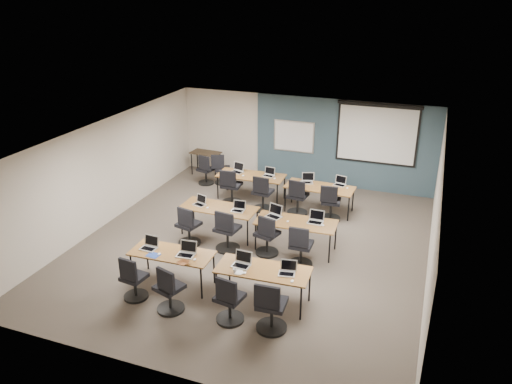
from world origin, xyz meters
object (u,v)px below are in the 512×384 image
at_px(task_chair_8, 231,189).
at_px(spare_chair_a, 221,171).
at_px(task_chair_10, 297,200).
at_px(laptop_11, 340,183).
at_px(laptop_6, 274,214).
at_px(laptop_9, 269,174).
at_px(training_table_mid_right, 296,223).
at_px(task_chair_2, 229,303).
at_px(task_chair_0, 133,282).
at_px(task_chair_4, 188,229).
at_px(whiteboard, 294,137).
at_px(task_chair_3, 271,310).
at_px(utility_table, 206,155).
at_px(training_table_mid_left, 219,209).
at_px(task_chair_6, 267,238).
at_px(task_chair_7, 300,249).
at_px(training_table_front_left, 172,255).
at_px(task_chair_11, 330,205).
at_px(spare_chair_b, 205,172).
at_px(task_chair_5, 227,234).
at_px(laptop_0, 150,245).
at_px(task_chair_1, 169,293).
at_px(laptop_2, 242,262).
at_px(laptop_10, 307,180).
at_px(laptop_1, 187,252).
at_px(training_table_front_right, 263,271).
at_px(laptop_5, 238,208).
at_px(laptop_7, 316,219).
at_px(laptop_4, 200,202).
at_px(training_table_back_right, 320,188).
at_px(laptop_3, 287,270).
at_px(laptop_8, 238,170).
at_px(training_table_back_left, 251,176).
at_px(projector_screen, 377,131).
at_px(task_chair_9, 262,196).

bearing_deg(task_chair_8, spare_chair_a, 120.50).
distance_m(task_chair_10, laptop_11, 1.28).
distance_m(laptop_6, laptop_9, 2.68).
height_order(training_table_mid_right, task_chair_2, task_chair_2).
xyz_separation_m(task_chair_0, task_chair_4, (-0.02, 2.38, 0.02)).
bearing_deg(whiteboard, task_chair_3, -76.68).
bearing_deg(utility_table, training_table_mid_left, -56.12).
relative_size(task_chair_6, task_chair_7, 1.00).
distance_m(training_table_front_left, task_chair_11, 4.77).
xyz_separation_m(training_table_front_left, spare_chair_b, (-1.79, 5.29, -0.28)).
xyz_separation_m(training_table_mid_left, task_chair_5, (0.51, -0.71, -0.25)).
height_order(laptop_0, spare_chair_b, laptop_0).
xyz_separation_m(training_table_mid_left, task_chair_11, (2.42, 1.74, -0.26)).
height_order(task_chair_1, laptop_2, task_chair_1).
xyz_separation_m(training_table_mid_left, task_chair_0, (-0.44, -3.15, -0.29)).
bearing_deg(laptop_10, task_chair_5, -128.87).
bearing_deg(training_table_mid_right, laptop_1, -129.80).
bearing_deg(training_table_front_right, laptop_5, 119.16).
bearing_deg(training_table_front_right, task_chair_11, 80.91).
bearing_deg(laptop_7, laptop_5, -178.26).
distance_m(laptop_0, task_chair_1, 1.35).
relative_size(laptop_10, task_chair_11, 0.33).
bearing_deg(laptop_1, laptop_4, 104.97).
distance_m(task_chair_0, task_chair_4, 2.38).
xyz_separation_m(training_table_front_left, training_table_back_right, (2.00, 4.55, 0.00)).
bearing_deg(laptop_3, laptop_4, 131.42).
bearing_deg(task_chair_7, training_table_front_right, -103.54).
xyz_separation_m(training_table_mid_right, laptop_0, (-2.51, -2.26, 0.11)).
distance_m(whiteboard, laptop_0, 6.69).
distance_m(task_chair_5, task_chair_11, 3.10).
xyz_separation_m(task_chair_3, spare_chair_a, (-3.74, 6.27, -0.03)).
distance_m(training_table_mid_right, laptop_1, 2.79).
bearing_deg(laptop_8, laptop_7, -24.14).
relative_size(training_table_back_left, laptop_1, 5.43).
xyz_separation_m(laptop_0, task_chair_6, (1.96, 1.79, -0.37)).
distance_m(task_chair_3, laptop_11, 5.65).
height_order(projector_screen, training_table_front_right, projector_screen).
xyz_separation_m(training_table_mid_right, task_chair_11, (0.41, 1.85, -0.26)).
relative_size(laptop_1, task_chair_6, 0.35).
bearing_deg(task_chair_0, task_chair_9, 85.51).
xyz_separation_m(training_table_front_left, task_chair_7, (2.30, 1.57, -0.26)).
bearing_deg(training_table_back_left, laptop_1, -87.40).
xyz_separation_m(training_table_back_right, task_chair_3, (0.40, -5.31, -0.25)).
bearing_deg(spare_chair_b, task_chair_3, -41.68).
relative_size(projector_screen, training_table_front_right, 1.32).
relative_size(laptop_10, spare_chair_a, 0.35).
height_order(training_table_back_right, laptop_2, laptop_2).
bearing_deg(laptop_9, utility_table, 161.42).
height_order(projector_screen, laptop_2, projector_screen).
bearing_deg(task_chair_6, laptop_7, 46.44).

